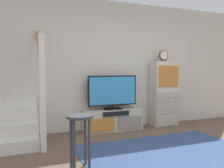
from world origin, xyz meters
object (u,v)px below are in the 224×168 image
Objects in this scene: media_console at (113,120)px; side_cabinet at (164,94)px; television at (113,91)px; desk_clock at (163,56)px; bar_stool_near at (80,129)px.

side_cabinet reaches higher than media_console.
desk_clock is at bearing -1.37° from television.
side_cabinet reaches higher than television.
media_console is 1.80m from desk_clock.
television is 1.98m from bar_stool_near.
bar_stool_near is (-2.31, -1.63, -0.20)m from side_cabinet.
desk_clock reaches higher than television.
media_console is at bearing 179.77° from desk_clock.
television reaches higher than bar_stool_near.
television is at bearing 90.00° from media_console.
side_cabinet is 2.08× the size of bar_stool_near.
television is at bearing 179.36° from side_cabinet.
desk_clock reaches higher than side_cabinet.
media_console is at bearing 56.55° from bar_stool_near.
side_cabinet is at bearing 35.27° from bar_stool_near.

